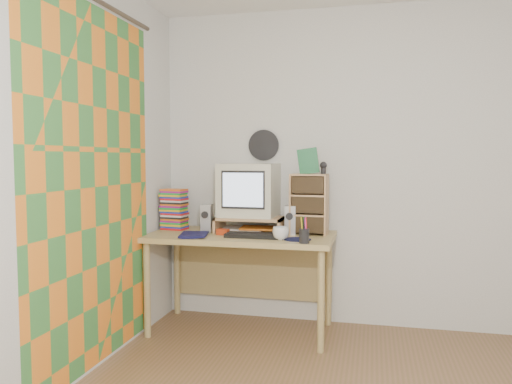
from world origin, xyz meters
The scene contains 20 objects.
back_wall centered at (0.00, 1.75, 1.25)m, with size 3.50×3.50×0.00m, color silver.
left_wall centered at (-1.75, 0.00, 1.25)m, with size 3.50×3.50×0.00m, color silver.
curtain centered at (-1.71, 0.48, 1.15)m, with size 2.20×2.20×0.00m, color orange.
wall_disc centered at (-0.93, 1.73, 1.43)m, with size 0.25×0.25×0.02m, color black.
desk centered at (-1.03, 1.44, 0.62)m, with size 1.40×0.70×0.75m.
monitor_riser centered at (-0.98, 1.48, 0.84)m, with size 0.52×0.30×0.12m.
crt_monitor centered at (-1.01, 1.53, 1.08)m, with size 0.43×0.43×0.41m, color beige.
speaker_left centered at (-1.31, 1.40, 0.86)m, with size 0.08×0.08×0.22m, color #9E9FA3.
speaker_right centered at (-0.66, 1.45, 0.86)m, with size 0.08×0.08×0.22m, color #9E9FA3.
keyboard centered at (-0.88, 1.24, 0.76)m, with size 0.44×0.15×0.03m, color black.
dvd_stack centered at (-1.62, 1.50, 0.88)m, with size 0.19×0.13×0.27m, color brown, non-canonical shape.
cd_rack centered at (-0.53, 1.48, 0.98)m, with size 0.27×0.15×0.46m, color tan.
mug centered at (-0.69, 1.19, 0.80)m, with size 0.12×0.12×0.09m, color silver.
diary centered at (-1.43, 1.18, 0.77)m, with size 0.24×0.18×0.05m, color #10103B.
mousepad centered at (-0.57, 1.22, 0.75)m, with size 0.20×0.20×0.00m, color black.
pen_cup centered at (-0.51, 1.08, 0.82)m, with size 0.07×0.07×0.14m, color black, non-canonical shape.
papers centered at (-1.00, 1.51, 0.77)m, with size 0.31×0.23×0.04m, color silver, non-canonical shape.
red_box centered at (-1.15, 1.31, 0.77)m, with size 0.09×0.05×0.04m, color #B53313.
game_box centered at (-0.54, 1.50, 1.30)m, with size 0.15×0.03×0.19m, color #1C6236.
webcam centered at (-0.42, 1.47, 1.25)m, with size 0.05×0.05×0.09m, color black, non-canonical shape.
Camera 1 is at (-0.06, -2.25, 1.33)m, focal length 35.00 mm.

